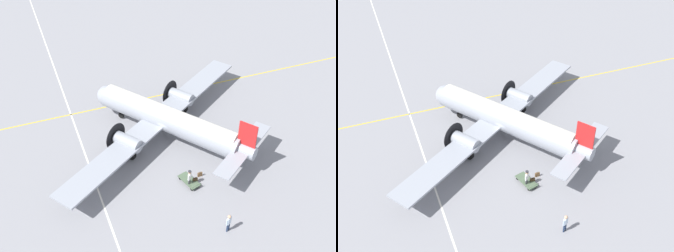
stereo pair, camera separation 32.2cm
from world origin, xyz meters
The scene contains 9 objects.
ground_plane centered at (0.00, 0.00, 0.00)m, with size 300.00×300.00×0.00m, color gray.
apron_line_eastwest centered at (0.00, 7.75, 0.00)m, with size 120.00×0.16×0.01m.
apron_line_northsouth centered at (-8.55, 0.00, 0.00)m, with size 0.16×120.00×0.01m.
airliner_main centered at (-0.21, 0.31, 2.41)m, with size 24.10×19.74×5.43m.
crew_foreground centered at (0.15, -12.81, 1.12)m, with size 0.57×0.37×1.82m.
passenger_boarding centered at (-0.71, -7.05, 1.13)m, with size 0.46×0.46×1.79m.
suitcase_near_door centered at (0.69, -6.32, 0.23)m, with size 0.45×0.12×0.50m.
suitcase_upright_spare centered at (-0.08, -6.93, 0.29)m, with size 0.45×0.19×0.61m.
baggage_cart centered at (-0.59, -6.76, 0.28)m, with size 1.58×2.41×0.56m.
Camera 1 is at (-12.34, -31.32, 27.56)m, focal length 45.00 mm.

